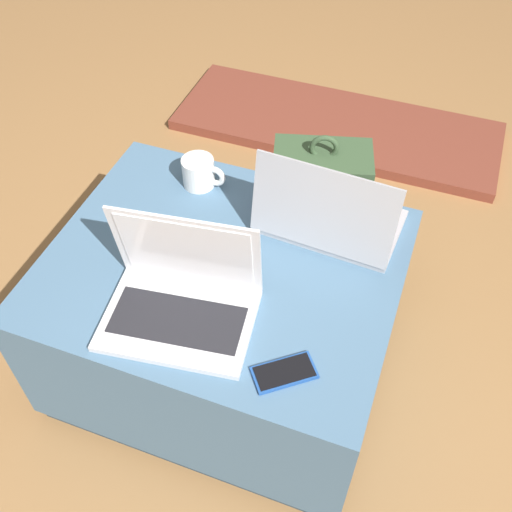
{
  "coord_description": "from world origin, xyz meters",
  "views": [
    {
      "loc": [
        0.42,
        -0.9,
        1.61
      ],
      "look_at": [
        0.1,
        -0.02,
        0.55
      ],
      "focal_mm": 42.0,
      "sensor_mm": 36.0,
      "label": 1
    }
  ],
  "objects_px": {
    "cell_phone": "(284,372)",
    "laptop_far": "(328,217)",
    "backpack": "(317,214)",
    "coffee_mug": "(200,172)",
    "laptop_near": "(182,296)"
  },
  "relations": [
    {
      "from": "laptop_far",
      "to": "cell_phone",
      "type": "height_order",
      "value": "laptop_far"
    },
    {
      "from": "cell_phone",
      "to": "laptop_near",
      "type": "bearing_deg",
      "value": 35.77
    },
    {
      "from": "cell_phone",
      "to": "backpack",
      "type": "xyz_separation_m",
      "value": [
        -0.13,
        0.74,
        -0.24
      ]
    },
    {
      "from": "laptop_near",
      "to": "laptop_far",
      "type": "relative_size",
      "value": 0.99
    },
    {
      "from": "backpack",
      "to": "laptop_far",
      "type": "bearing_deg",
      "value": 91.91
    },
    {
      "from": "laptop_near",
      "to": "backpack",
      "type": "height_order",
      "value": "laptop_near"
    },
    {
      "from": "laptop_far",
      "to": "cell_phone",
      "type": "bearing_deg",
      "value": 97.86
    },
    {
      "from": "cell_phone",
      "to": "laptop_far",
      "type": "bearing_deg",
      "value": -34.0
    },
    {
      "from": "laptop_far",
      "to": "backpack",
      "type": "bearing_deg",
      "value": -68.6
    },
    {
      "from": "laptop_near",
      "to": "backpack",
      "type": "relative_size",
      "value": 0.67
    },
    {
      "from": "laptop_near",
      "to": "cell_phone",
      "type": "bearing_deg",
      "value": -23.92
    },
    {
      "from": "laptop_near",
      "to": "cell_phone",
      "type": "xyz_separation_m",
      "value": [
        0.28,
        -0.08,
        -0.05
      ]
    },
    {
      "from": "laptop_far",
      "to": "coffee_mug",
      "type": "bearing_deg",
      "value": -4.44
    },
    {
      "from": "laptop_far",
      "to": "backpack",
      "type": "height_order",
      "value": "laptop_far"
    },
    {
      "from": "laptop_near",
      "to": "laptop_far",
      "type": "distance_m",
      "value": 0.44
    }
  ]
}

